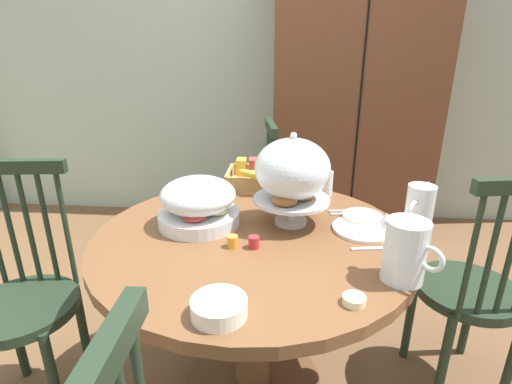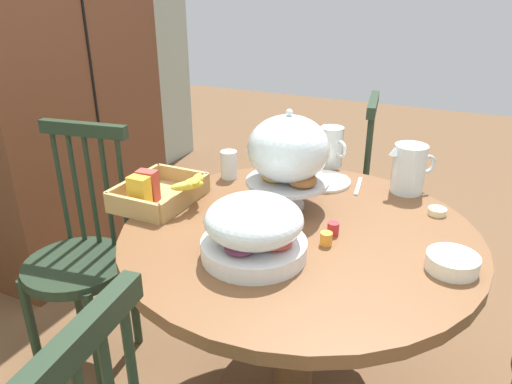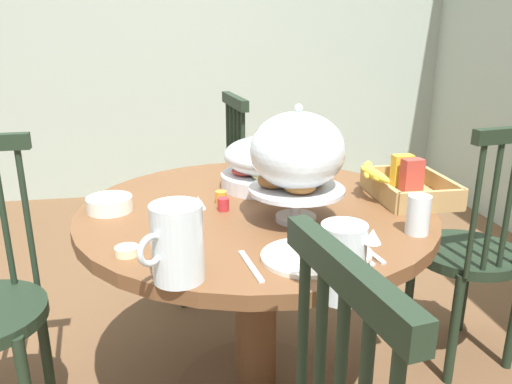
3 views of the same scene
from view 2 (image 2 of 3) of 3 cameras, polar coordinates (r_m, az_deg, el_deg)
wooden_armoire at (r=2.79m, az=-23.01°, el=12.18°), size 1.18×0.60×1.96m
dining_table at (r=1.65m, az=4.82°, el=-11.50°), size 1.12×1.12×0.74m
windsor_chair_facing_door at (r=2.41m, az=9.35°, el=-1.15°), size 0.41×0.41×0.97m
windsor_chair_far_side at (r=2.01m, az=-20.01°, el=-7.80°), size 0.40×0.41×0.97m
pastry_stand_with_dome at (r=1.59m, az=3.77°, el=4.69°), size 0.28×0.28×0.34m
fruit_platter_covered at (r=1.34m, az=-0.26°, el=-4.42°), size 0.30×0.30×0.18m
orange_juice_pitcher at (r=2.04m, az=8.87°, el=5.11°), size 0.13×0.16×0.17m
milk_pitcher at (r=1.84m, az=17.58°, el=2.40°), size 0.15×0.16×0.18m
cereal_basket at (r=1.71m, az=-11.22°, el=0.02°), size 0.32×0.30×0.12m
china_plate_large at (r=1.88m, az=7.76°, el=1.29°), size 0.22×0.22×0.01m
china_plate_small at (r=1.91m, az=5.35°, el=2.16°), size 0.15×0.15×0.01m
cereal_bowl at (r=1.41m, az=22.16°, el=-7.72°), size 0.14×0.14×0.04m
drinking_glass at (r=1.89m, az=-3.21°, el=3.24°), size 0.06×0.06×0.11m
butter_dish at (r=1.72m, az=20.61°, el=-2.15°), size 0.06×0.06×0.02m
jam_jar_strawberry at (r=1.50m, az=9.10°, el=-4.28°), size 0.04×0.04×0.04m
jam_jar_apricot at (r=1.44m, az=8.28°, el=-5.48°), size 0.04×0.04×0.04m
table_knife at (r=1.91m, az=3.62°, el=1.69°), size 0.17×0.04×0.01m
dinner_fork at (r=1.91m, az=2.74°, el=1.79°), size 0.17×0.04×0.01m
soup_spoon at (r=1.87m, az=11.99°, el=0.70°), size 0.17×0.04×0.01m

